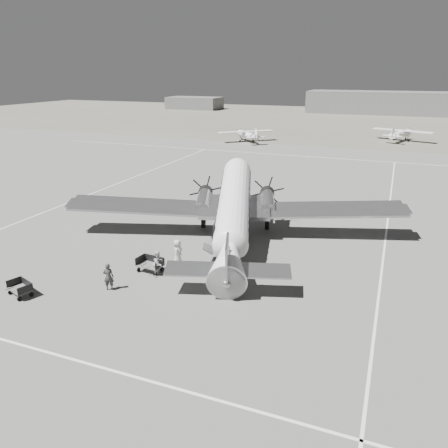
% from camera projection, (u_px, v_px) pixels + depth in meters
% --- Properties ---
extents(ground, '(260.00, 260.00, 0.00)m').
position_uv_depth(ground, '(209.00, 251.00, 32.00)').
color(ground, slate).
rests_on(ground, ground).
extents(taxi_line_near, '(60.00, 0.15, 0.01)m').
position_uv_depth(taxi_line_near, '(86.00, 363.00, 19.71)').
color(taxi_line_near, silver).
rests_on(taxi_line_near, ground).
extents(taxi_line_right, '(0.15, 80.00, 0.01)m').
position_uv_depth(taxi_line_right, '(381.00, 278.00, 27.85)').
color(taxi_line_right, silver).
rests_on(taxi_line_right, ground).
extents(taxi_line_left, '(0.15, 60.00, 0.01)m').
position_uv_depth(taxi_line_left, '(92.00, 193.00, 46.99)').
color(taxi_line_left, silver).
rests_on(taxi_line_left, ground).
extents(taxi_line_horizon, '(90.00, 0.15, 0.01)m').
position_uv_depth(taxi_line_horizon, '(312.00, 157.00, 67.12)').
color(taxi_line_horizon, silver).
rests_on(taxi_line_horizon, ground).
extents(grass_infield, '(260.00, 90.00, 0.01)m').
position_uv_depth(grass_infield, '(351.00, 121.00, 115.42)').
color(grass_infield, '#5E5C4F').
rests_on(grass_infield, ground).
extents(hangar_main, '(42.00, 14.00, 6.60)m').
position_uv_depth(hangar_main, '(378.00, 103.00, 134.55)').
color(hangar_main, '#5C5C5C').
rests_on(hangar_main, ground).
extents(shed_secondary, '(18.00, 10.00, 4.00)m').
position_uv_depth(shed_secondary, '(195.00, 103.00, 151.31)').
color(shed_secondary, '#575757').
rests_on(shed_secondary, ground).
extents(dc3_airliner, '(31.45, 26.10, 5.15)m').
position_uv_depth(dc3_airliner, '(234.00, 211.00, 32.62)').
color(dc3_airliner, '#A5A5A8').
rests_on(dc3_airliner, ground).
extents(light_plane_left, '(13.80, 13.62, 2.23)m').
position_uv_depth(light_plane_left, '(247.00, 136.00, 80.89)').
color(light_plane_left, white).
rests_on(light_plane_left, ground).
extents(light_plane_right, '(13.71, 12.42, 2.34)m').
position_uv_depth(light_plane_right, '(401.00, 135.00, 81.62)').
color(light_plane_right, white).
rests_on(light_plane_right, ground).
extents(baggage_cart_near, '(1.85, 1.40, 0.97)m').
position_uv_depth(baggage_cart_near, '(150.00, 265.00, 28.54)').
color(baggage_cart_near, '#575757').
rests_on(baggage_cart_near, ground).
extents(baggage_cart_far, '(1.84, 1.56, 0.88)m').
position_uv_depth(baggage_cart_far, '(20.00, 289.00, 25.50)').
color(baggage_cart_far, '#575757').
rests_on(baggage_cart_far, ground).
extents(ground_crew, '(0.73, 0.61, 1.72)m').
position_uv_depth(ground_crew, '(109.00, 277.00, 26.06)').
color(ground_crew, '#2D2D2D').
rests_on(ground_crew, ground).
extents(ramp_agent, '(0.69, 0.86, 1.68)m').
position_uv_depth(ramp_agent, '(158.00, 263.00, 27.93)').
color(ramp_agent, '#B9B9B6').
rests_on(ramp_agent, ground).
extents(passenger, '(0.75, 1.01, 1.87)m').
position_uv_depth(passenger, '(178.00, 253.00, 29.29)').
color(passenger, '#B0B0AE').
rests_on(passenger, ground).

